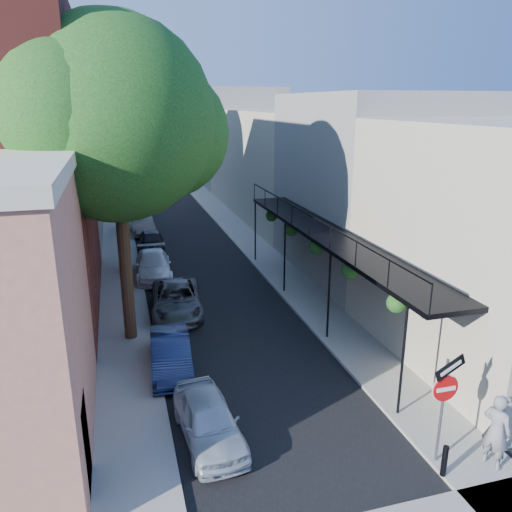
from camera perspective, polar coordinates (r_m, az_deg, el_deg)
road_surface at (r=38.83m, az=-9.63°, el=4.17°), size 6.00×64.00×0.01m
sidewalk_left at (r=38.63m, az=-15.54°, el=3.80°), size 2.00×64.00×0.12m
sidewalk_right at (r=39.43m, az=-3.83°, el=4.65°), size 2.00×64.00×0.12m
buildings_left at (r=37.02m, az=-24.46°, el=10.02°), size 10.10×59.10×12.00m
buildings_right at (r=39.56m, az=3.42°, el=11.11°), size 9.80×55.00×10.00m
sign_post at (r=12.93m, az=20.79°, el=-14.39°), size 0.89×0.17×2.99m
bollard at (r=13.39m, az=20.73°, el=-21.05°), size 0.14×0.14×0.80m
oak_near at (r=17.96m, az=-14.51°, el=14.45°), size 7.48×6.80×11.42m
oak_mid at (r=25.96m, az=-15.07°, el=13.25°), size 6.60×6.00×10.20m
oak_far at (r=34.95m, az=-15.48°, el=16.06°), size 7.70×7.00×11.90m
parked_car_a at (r=13.80m, az=-5.44°, el=-18.13°), size 1.68×3.64×1.21m
parked_car_b at (r=17.05m, az=-9.72°, el=-10.94°), size 1.50×3.72×1.20m
parked_car_c at (r=21.37m, az=-9.07°, el=-4.91°), size 2.41×4.57×1.23m
parked_car_d at (r=25.95m, az=-11.66°, el=-1.03°), size 1.91×4.37×1.25m
parked_car_e at (r=30.63m, az=-11.85°, el=1.70°), size 1.52×3.55×1.19m
parked_car_f at (r=34.87m, az=-12.99°, el=3.65°), size 1.69×4.26×1.38m
parked_car_g at (r=41.08m, az=-13.53°, el=5.57°), size 2.34×4.80×1.31m
pedestrian at (r=13.83m, az=25.78°, el=-17.53°), size 0.66×0.81×1.92m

